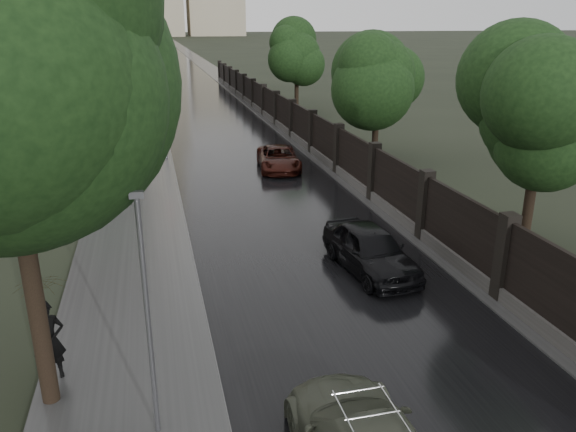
# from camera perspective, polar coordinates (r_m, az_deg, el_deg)

# --- Properties ---
(road) EXTENTS (8.00, 420.00, 0.02)m
(road) POSITION_cam_1_polar(r_m,az_deg,el_deg) (198.21, -12.88, 16.58)
(road) COLOR black
(road) RESTS_ON ground
(sidewalk_left) EXTENTS (4.00, 420.00, 0.16)m
(sidewalk_left) POSITION_cam_1_polar(r_m,az_deg,el_deg) (198.15, -14.68, 16.46)
(sidewalk_left) COLOR #2D2D2D
(sidewalk_left) RESTS_ON ground
(verge_right) EXTENTS (3.00, 420.00, 0.08)m
(verge_right) POSITION_cam_1_polar(r_m,az_deg,el_deg) (198.43, -11.23, 16.70)
(verge_right) COLOR #2D2D2D
(verge_right) RESTS_ON ground
(fence_right) EXTENTS (0.45, 75.72, 2.70)m
(fence_right) POSITION_cam_1_polar(r_m,az_deg,el_deg) (41.73, -0.23, 9.85)
(fence_right) COLOR #383533
(fence_right) RESTS_ON ground
(tree_left_near) EXTENTS (5.44, 5.44, 9.16)m
(tree_left_near) POSITION_cam_1_polar(r_m,az_deg,el_deg) (11.37, -26.99, 9.94)
(tree_left_near) COLOR black
(tree_left_near) RESTS_ON ground
(tree_left_far) EXTENTS (4.25, 4.25, 7.39)m
(tree_left_far) POSITION_cam_1_polar(r_m,az_deg,el_deg) (38.20, -18.79, 14.39)
(tree_left_far) COLOR black
(tree_left_far) RESTS_ON ground
(tree_right_a) EXTENTS (4.08, 4.08, 7.01)m
(tree_right_a) POSITION_cam_1_polar(r_m,az_deg,el_deg) (20.55, 24.44, 9.45)
(tree_right_a) COLOR black
(tree_right_a) RESTS_ON ground
(tree_right_b) EXTENTS (4.08, 4.08, 7.01)m
(tree_right_b) POSITION_cam_1_polar(r_m,az_deg,el_deg) (32.65, 9.16, 13.95)
(tree_right_b) COLOR black
(tree_right_b) RESTS_ON ground
(tree_right_c) EXTENTS (4.08, 4.08, 7.01)m
(tree_right_c) POSITION_cam_1_polar(r_m,az_deg,el_deg) (49.70, 0.90, 15.94)
(tree_right_c) COLOR black
(tree_right_c) RESTS_ON ground
(lamp_post) EXTENTS (0.25, 0.12, 5.11)m
(lamp_post) POSITION_cam_1_polar(r_m,az_deg,el_deg) (10.83, -14.06, -10.01)
(lamp_post) COLOR #59595E
(lamp_post) RESTS_ON ground
(traffic_light) EXTENTS (0.16, 0.32, 4.00)m
(traffic_light) POSITION_cam_1_polar(r_m,az_deg,el_deg) (33.45, -12.48, 9.45)
(traffic_light) COLOR #59595E
(traffic_light) RESTS_ON ground
(car_right_near) EXTENTS (2.28, 4.70, 1.55)m
(car_right_near) POSITION_cam_1_polar(r_m,az_deg,el_deg) (18.57, 8.37, -3.37)
(car_right_near) COLOR black
(car_right_near) RESTS_ON ground
(car_right_far) EXTENTS (2.61, 4.82, 1.28)m
(car_right_far) POSITION_cam_1_polar(r_m,az_deg,el_deg) (31.12, -0.97, 5.88)
(car_right_far) COLOR black
(car_right_far) RESTS_ON ground
(pedestrian_umbrella) EXTENTS (1.25, 1.27, 2.96)m
(pedestrian_umbrella) POSITION_cam_1_polar(r_m,az_deg,el_deg) (13.42, -23.69, -7.76)
(pedestrian_umbrella) COLOR black
(pedestrian_umbrella) RESTS_ON sidewalk_left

